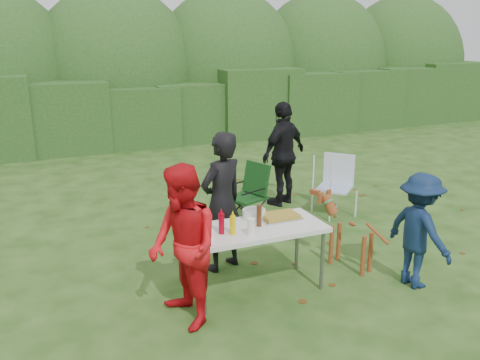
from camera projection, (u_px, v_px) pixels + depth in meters
name	position (u px, v px, depth m)	size (l,w,h in m)	color
ground	(276.00, 283.00, 5.76)	(80.00, 80.00, 0.00)	#1E4211
hedge_row	(131.00, 112.00, 12.59)	(22.00, 1.40, 1.70)	#23471C
shrub_backdrop	(117.00, 76.00, 13.80)	(20.00, 2.60, 3.20)	#3D6628
folding_table	(255.00, 231.00, 5.43)	(1.50, 0.70, 0.74)	silver
person_cook	(222.00, 202.00, 5.92)	(0.61, 0.40, 1.67)	black
person_red_jacket	(183.00, 247.00, 4.76)	(0.77, 0.60, 1.59)	red
person_black_puffy	(284.00, 154.00, 8.22)	(0.99, 0.41, 1.70)	black
child	(419.00, 231.00, 5.55)	(0.84, 0.48, 1.30)	#0E2142
dog	(351.00, 235.00, 6.03)	(0.90, 0.36, 0.85)	brown
camping_chair	(246.00, 194.00, 7.47)	(0.56, 0.56, 0.90)	#113913
lawn_chair	(335.00, 185.00, 7.83)	(0.55, 0.55, 0.93)	#4D75B1
food_tray	(280.00, 218.00, 5.65)	(0.45, 0.30, 0.02)	#B7B7BA
focaccia_bread	(280.00, 215.00, 5.64)	(0.40, 0.26, 0.04)	olive
mustard_bottle	(233.00, 225.00, 5.19)	(0.06, 0.06, 0.20)	#E1C406
ketchup_bottle	(221.00, 224.00, 5.20)	(0.06, 0.06, 0.22)	#9F0014
beer_bottle	(259.00, 215.00, 5.41)	(0.06, 0.06, 0.24)	#47230F
paper_towel_roll	(201.00, 217.00, 5.33)	(0.12, 0.12, 0.26)	white
cup_stack	(251.00, 227.00, 5.17)	(0.08, 0.08, 0.18)	white
pasta_bowl	(254.00, 214.00, 5.65)	(0.26, 0.26, 0.10)	silver
plate_stack	(203.00, 236.00, 5.12)	(0.24, 0.24, 0.05)	white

